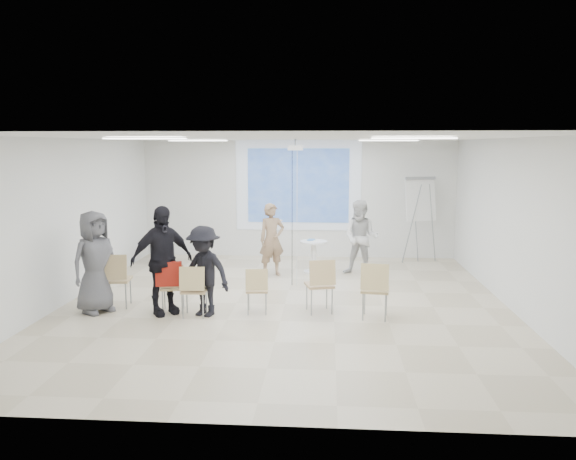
# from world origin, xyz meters

# --- Properties ---
(floor) EXTENTS (8.00, 9.00, 0.10)m
(floor) POSITION_xyz_m (0.00, 0.00, -0.05)
(floor) COLOR beige
(floor) RESTS_ON ground
(ceiling) EXTENTS (8.00, 9.00, 0.10)m
(ceiling) POSITION_xyz_m (0.00, 0.00, 3.05)
(ceiling) COLOR white
(ceiling) RESTS_ON wall_back
(wall_back) EXTENTS (8.00, 0.10, 3.00)m
(wall_back) POSITION_xyz_m (0.00, 4.55, 1.50)
(wall_back) COLOR silver
(wall_back) RESTS_ON floor
(wall_left) EXTENTS (0.10, 9.00, 3.00)m
(wall_left) POSITION_xyz_m (-4.05, 0.00, 1.50)
(wall_left) COLOR silver
(wall_left) RESTS_ON floor
(wall_right) EXTENTS (0.10, 9.00, 3.00)m
(wall_right) POSITION_xyz_m (4.05, 0.00, 1.50)
(wall_right) COLOR silver
(wall_right) RESTS_ON floor
(projection_halo) EXTENTS (3.20, 0.01, 2.30)m
(projection_halo) POSITION_xyz_m (0.00, 4.49, 1.85)
(projection_halo) COLOR silver
(projection_halo) RESTS_ON wall_back
(projection_image) EXTENTS (2.60, 0.01, 1.90)m
(projection_image) POSITION_xyz_m (0.00, 4.47, 1.85)
(projection_image) COLOR #2E559E
(projection_image) RESTS_ON wall_back
(pedestal_table) EXTENTS (0.75, 0.75, 0.76)m
(pedestal_table) POSITION_xyz_m (0.45, 2.58, 0.42)
(pedestal_table) COLOR white
(pedestal_table) RESTS_ON floor
(player_left) EXTENTS (0.80, 0.70, 1.83)m
(player_left) POSITION_xyz_m (-0.46, 2.28, 0.91)
(player_left) COLOR #9C7C5F
(player_left) RESTS_ON floor
(player_right) EXTENTS (1.06, 0.94, 1.86)m
(player_right) POSITION_xyz_m (1.51, 2.48, 0.93)
(player_right) COLOR silver
(player_right) RESTS_ON floor
(controller_left) EXTENTS (0.08, 0.11, 0.04)m
(controller_left) POSITION_xyz_m (-0.28, 2.53, 1.20)
(controller_left) COLOR silver
(controller_left) RESTS_ON player_left
(controller_right) EXTENTS (0.07, 0.12, 0.04)m
(controller_right) POSITION_xyz_m (1.33, 2.73, 1.26)
(controller_right) COLOR silver
(controller_right) RESTS_ON player_right
(chair_far_left) EXTENTS (0.52, 0.55, 0.99)m
(chair_far_left) POSITION_xyz_m (-2.97, -0.44, 0.58)
(chair_far_left) COLOR tan
(chair_far_left) RESTS_ON floor
(chair_left_mid) EXTENTS (0.48, 0.50, 0.87)m
(chair_left_mid) POSITION_xyz_m (-1.89, -0.66, 0.51)
(chair_left_mid) COLOR tan
(chair_left_mid) RESTS_ON floor
(chair_left_inner) EXTENTS (0.44, 0.47, 0.89)m
(chair_left_inner) POSITION_xyz_m (-1.47, -0.90, 0.53)
(chair_left_inner) COLOR tan
(chair_left_inner) RESTS_ON floor
(chair_center) EXTENTS (0.41, 0.44, 0.81)m
(chair_center) POSITION_xyz_m (-0.43, -0.63, 0.48)
(chair_center) COLOR tan
(chair_center) RESTS_ON floor
(chair_right_inner) EXTENTS (0.56, 0.58, 0.96)m
(chair_right_inner) POSITION_xyz_m (0.65, -0.52, 0.57)
(chair_right_inner) COLOR tan
(chair_right_inner) RESTS_ON floor
(chair_right_far) EXTENTS (0.52, 0.55, 0.97)m
(chair_right_far) POSITION_xyz_m (1.55, -0.81, 0.57)
(chair_right_far) COLOR tan
(chair_right_far) RESTS_ON floor
(red_jacket) EXTENTS (0.45, 0.18, 0.42)m
(red_jacket) POSITION_xyz_m (-1.90, -0.81, 0.72)
(red_jacket) COLOR maroon
(red_jacket) RESTS_ON chair_left_mid
(laptop) EXTENTS (0.34, 0.25, 0.03)m
(laptop) POSITION_xyz_m (-1.47, -0.80, 0.48)
(laptop) COLOR black
(laptop) RESTS_ON chair_left_inner
(audience_left) EXTENTS (1.44, 1.37, 2.14)m
(audience_left) POSITION_xyz_m (-2.04, -0.73, 1.07)
(audience_left) COLOR black
(audience_left) RESTS_ON floor
(audience_mid) EXTENTS (1.28, 1.01, 1.75)m
(audience_mid) POSITION_xyz_m (-1.31, -0.78, 0.87)
(audience_mid) COLOR black
(audience_mid) RESTS_ON floor
(audience_outer) EXTENTS (1.08, 1.16, 1.99)m
(audience_outer) POSITION_xyz_m (-3.22, -0.71, 0.99)
(audience_outer) COLOR #5A595E
(audience_outer) RESTS_ON floor
(flipchart_easel) EXTENTS (0.88, 0.69, 2.12)m
(flipchart_easel) POSITION_xyz_m (3.02, 3.94, 1.56)
(flipchart_easel) COLOR gray
(flipchart_easel) RESTS_ON floor
(av_cart) EXTENTS (0.51, 0.44, 0.68)m
(av_cart) POSITION_xyz_m (-3.27, 3.34, 0.32)
(av_cart) COLOR black
(av_cart) RESTS_ON floor
(ceiling_projector) EXTENTS (0.30, 0.25, 3.00)m
(ceiling_projector) POSITION_xyz_m (0.10, 1.49, 2.69)
(ceiling_projector) COLOR white
(ceiling_projector) RESTS_ON ceiling
(fluor_panel_nw) EXTENTS (1.20, 0.30, 0.02)m
(fluor_panel_nw) POSITION_xyz_m (-2.00, 2.00, 2.97)
(fluor_panel_nw) COLOR white
(fluor_panel_nw) RESTS_ON ceiling
(fluor_panel_ne) EXTENTS (1.20, 0.30, 0.02)m
(fluor_panel_ne) POSITION_xyz_m (2.00, 2.00, 2.97)
(fluor_panel_ne) COLOR white
(fluor_panel_ne) RESTS_ON ceiling
(fluor_panel_sw) EXTENTS (1.20, 0.30, 0.02)m
(fluor_panel_sw) POSITION_xyz_m (-2.00, -1.50, 2.97)
(fluor_panel_sw) COLOR white
(fluor_panel_sw) RESTS_ON ceiling
(fluor_panel_se) EXTENTS (1.20, 0.30, 0.02)m
(fluor_panel_se) POSITION_xyz_m (2.00, -1.50, 2.97)
(fluor_panel_se) COLOR white
(fluor_panel_se) RESTS_ON ceiling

